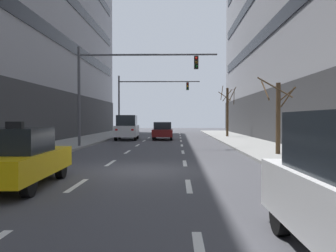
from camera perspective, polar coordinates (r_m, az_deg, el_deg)
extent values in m
plane|color=#424247|center=(12.96, -4.14, -7.25)|extent=(120.00, 120.00, 0.00)
cube|color=gray|center=(14.00, 24.65, -6.44)|extent=(3.90, 80.00, 0.14)
cube|color=silver|center=(10.35, -14.78, -9.41)|extent=(0.16, 2.00, 0.01)
cube|color=silver|center=(15.16, -9.43, -6.02)|extent=(0.16, 2.00, 0.01)
cube|color=silver|center=(20.06, -6.70, -4.26)|extent=(0.16, 2.00, 0.01)
cube|color=silver|center=(25.00, -5.06, -3.18)|extent=(0.16, 2.00, 0.01)
cube|color=silver|center=(29.96, -3.96, -2.46)|extent=(0.16, 2.00, 0.01)
cube|color=silver|center=(34.93, -3.17, -1.94)|extent=(0.16, 2.00, 0.01)
cube|color=silver|center=(39.91, -2.58, -1.55)|extent=(0.16, 2.00, 0.01)
cube|color=silver|center=(44.89, -2.12, -1.25)|extent=(0.16, 2.00, 0.01)
cube|color=silver|center=(9.95, 3.42, -9.81)|extent=(0.16, 2.00, 0.01)
cube|color=silver|center=(14.89, 2.78, -6.14)|extent=(0.16, 2.00, 0.01)
cube|color=silver|center=(19.85, 2.47, -4.30)|extent=(0.16, 2.00, 0.01)
cube|color=silver|center=(24.84, 2.28, -3.20)|extent=(0.16, 2.00, 0.01)
cube|color=silver|center=(29.82, 2.16, -2.47)|extent=(0.16, 2.00, 0.01)
cube|color=silver|center=(34.81, 2.07, -1.95)|extent=(0.16, 2.00, 0.01)
cube|color=silver|center=(39.81, 2.00, -1.56)|extent=(0.16, 2.00, 0.01)
cube|color=silver|center=(44.80, 1.95, -1.25)|extent=(0.16, 2.00, 0.01)
cylinder|color=black|center=(33.25, -7.98, -1.51)|extent=(0.27, 0.70, 0.69)
cylinder|color=black|center=(33.10, -5.09, -1.52)|extent=(0.27, 0.70, 0.69)
cylinder|color=black|center=(30.44, -8.60, -1.76)|extent=(0.27, 0.70, 0.69)
cylinder|color=black|center=(30.27, -5.44, -1.77)|extent=(0.27, 0.70, 0.69)
cube|color=white|center=(31.73, -6.77, -0.78)|extent=(2.16, 4.72, 0.95)
cube|color=black|center=(31.72, -6.78, 0.92)|extent=(1.82, 2.81, 0.95)
cube|color=white|center=(34.06, -7.55, -0.38)|extent=(0.21, 0.09, 0.15)
cube|color=red|center=(29.55, -8.50, -0.61)|extent=(0.21, 0.09, 0.15)
cube|color=white|center=(33.94, -5.27, -0.38)|extent=(0.21, 0.09, 0.15)
cube|color=red|center=(29.41, -5.88, -0.61)|extent=(0.21, 0.09, 0.15)
cylinder|color=black|center=(33.19, -2.17, -1.55)|extent=(0.23, 0.65, 0.65)
cylinder|color=black|center=(33.15, 0.53, -1.55)|extent=(0.23, 0.65, 0.65)
cylinder|color=black|center=(30.55, -2.41, -1.79)|extent=(0.23, 0.65, 0.65)
cylinder|color=black|center=(30.51, 0.53, -1.79)|extent=(0.23, 0.65, 0.65)
cube|color=maroon|center=(31.82, -0.88, -1.10)|extent=(1.87, 4.33, 0.63)
cube|color=black|center=(31.61, -0.89, 0.05)|extent=(1.60, 1.88, 0.67)
cube|color=white|center=(33.95, -1.85, -0.78)|extent=(0.20, 0.08, 0.14)
cube|color=red|center=(29.73, -2.20, -1.05)|extent=(0.20, 0.08, 0.14)
cube|color=white|center=(33.92, 0.28, -0.78)|extent=(0.20, 0.08, 0.14)
cube|color=red|center=(29.70, 0.23, -1.05)|extent=(0.20, 0.08, 0.14)
cylinder|color=black|center=(12.18, -24.49, -6.33)|extent=(0.25, 0.67, 0.66)
cylinder|color=black|center=(11.64, -17.22, -6.63)|extent=(0.25, 0.67, 0.66)
cylinder|color=black|center=(9.11, -22.06, -8.82)|extent=(0.25, 0.67, 0.66)
cube|color=yellow|center=(10.60, -23.47, -5.69)|extent=(2.02, 4.46, 0.64)
cube|color=black|center=(10.36, -23.92, -2.20)|extent=(1.68, 1.96, 0.68)
cube|color=white|center=(12.82, -22.42, -4.01)|extent=(0.20, 0.09, 0.14)
cube|color=white|center=(12.40, -16.87, -4.14)|extent=(0.20, 0.09, 0.14)
cube|color=red|center=(8.37, -25.09, -6.75)|extent=(0.20, 0.09, 0.14)
cube|color=black|center=(10.34, -23.94, 0.18)|extent=(0.45, 0.22, 0.18)
cylinder|color=black|center=(6.13, 18.06, -13.88)|extent=(0.21, 0.62, 0.62)
cube|color=white|center=(6.77, 17.37, -7.51)|extent=(0.19, 0.08, 0.13)
cylinder|color=#4C4C51|center=(23.50, -14.46, 4.75)|extent=(0.18, 0.18, 6.48)
cylinder|color=#4C4C51|center=(23.02, -3.38, 11.65)|extent=(9.04, 0.12, 0.12)
cube|color=black|center=(22.88, 4.68, 10.39)|extent=(0.28, 0.24, 0.84)
sphere|color=red|center=(22.79, 4.70, 11.09)|extent=(0.17, 0.17, 0.17)
sphere|color=#523505|center=(22.74, 4.70, 10.44)|extent=(0.17, 0.17, 0.17)
sphere|color=#073E10|center=(22.70, 4.69, 9.80)|extent=(0.17, 0.17, 0.17)
cylinder|color=#4C4C51|center=(38.68, -8.08, 3.39)|extent=(0.18, 0.18, 6.53)
cylinder|color=#4C4C51|center=(38.38, -1.46, 7.33)|extent=(8.92, 0.12, 0.12)
cube|color=black|center=(38.29, 3.24, 6.56)|extent=(0.28, 0.24, 0.84)
sphere|color=#4B0704|center=(38.18, 3.25, 6.97)|extent=(0.17, 0.17, 0.17)
sphere|color=orange|center=(38.15, 3.25, 6.58)|extent=(0.17, 0.17, 0.17)
sphere|color=#073E10|center=(38.13, 3.25, 6.19)|extent=(0.17, 0.17, 0.17)
cylinder|color=#4C3823|center=(35.54, 9.75, 2.27)|extent=(0.25, 0.25, 4.90)
cylinder|color=#42301E|center=(35.73, 8.87, 5.45)|extent=(0.42, 1.14, 1.52)
cylinder|color=#42301E|center=(35.00, 9.31, 4.89)|extent=(1.20, 0.80, 0.95)
cylinder|color=#42301E|center=(36.09, 9.76, 5.03)|extent=(1.01, 0.21, 1.25)
cylinder|color=#42301E|center=(35.62, 10.83, 4.76)|extent=(0.26, 1.37, 1.51)
cylinder|color=#42301E|center=(36.02, 10.47, 4.95)|extent=(0.77, 1.08, 1.70)
cylinder|color=#4C3823|center=(18.24, 17.69, 1.20)|extent=(0.23, 0.23, 3.57)
cylinder|color=#42301E|center=(17.49, 17.17, 6.12)|extent=(1.53, 0.85, 1.08)
cylinder|color=#42301E|center=(18.74, 18.83, 4.76)|extent=(0.76, 1.03, 0.82)
cylinder|color=#42301E|center=(18.58, 19.12, 4.49)|extent=(0.42, 1.11, 0.96)
cylinder|color=#42301E|center=(18.10, 15.72, 5.72)|extent=(0.12, 1.37, 1.12)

